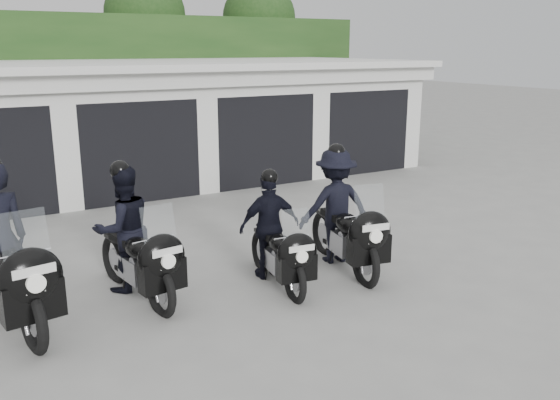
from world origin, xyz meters
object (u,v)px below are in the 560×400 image
police_bike_b (130,238)px  police_bike_d (340,213)px  police_bike_a (7,258)px  police_bike_c (274,234)px

police_bike_b → police_bike_d: bearing=-17.2°
police_bike_a → police_bike_b: size_ratio=1.13×
police_bike_c → police_bike_d: size_ratio=0.87×
police_bike_b → police_bike_a: bearing=178.5°
police_bike_a → police_bike_c: (3.47, -0.41, -0.14)m
police_bike_a → police_bike_b: police_bike_a is taller
police_bike_c → police_bike_d: 1.23m
police_bike_c → police_bike_d: bearing=11.5°
police_bike_b → police_bike_d: police_bike_d is taller
police_bike_c → police_bike_d: police_bike_d is taller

